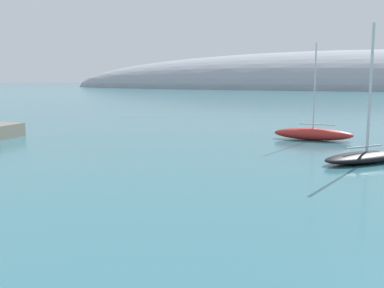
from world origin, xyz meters
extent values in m
ellipsoid|color=#999EA8|center=(22.20, 210.34, 0.00)|extent=(281.70, 69.42, 32.72)
ellipsoid|color=red|center=(8.67, 40.56, 0.54)|extent=(7.09, 2.19, 1.07)
cylinder|color=silver|center=(8.67, 40.56, 4.85)|extent=(0.13, 0.13, 7.55)
cube|color=silver|center=(8.99, 40.53, 1.42)|extent=(3.14, 0.34, 0.10)
ellipsoid|color=black|center=(12.81, 30.69, 0.36)|extent=(6.67, 6.86, 0.71)
cylinder|color=silver|center=(12.81, 30.69, 4.94)|extent=(0.18, 0.18, 8.45)
cube|color=silver|center=(12.58, 30.45, 1.06)|extent=(2.34, 2.45, 0.10)
camera|label=1|loc=(11.16, -2.06, 5.81)|focal=43.22mm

